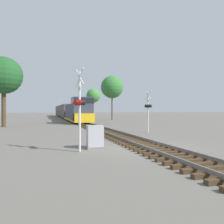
{
  "coord_description": "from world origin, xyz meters",
  "views": [
    {
      "loc": [
        -5.78,
        -11.53,
        2.19
      ],
      "look_at": [
        1.08,
        10.66,
        2.0
      ],
      "focal_mm": 35.0,
      "sensor_mm": 36.0,
      "label": 1
    }
  ],
  "objects": [
    {
      "name": "crossing_signal_near",
      "position": [
        -4.06,
        -0.12,
        2.5
      ],
      "size": [
        0.56,
        1.01,
        4.37
      ],
      "rotation": [
        0.0,
        0.0,
        -1.28
      ],
      "color": "silver",
      "rests_on": "ground"
    },
    {
      "name": "relay_cabinet",
      "position": [
        -3.03,
        0.69,
        0.65
      ],
      "size": [
        1.0,
        0.69,
        1.32
      ],
      "color": "slate",
      "rests_on": "ground"
    },
    {
      "name": "crossing_signal_far",
      "position": [
        3.88,
        7.7,
        2.45
      ],
      "size": [
        0.42,
        1.01,
        4.12
      ],
      "rotation": [
        0.0,
        0.0,
        1.7
      ],
      "color": "silver",
      "rests_on": "ground"
    },
    {
      "name": "tree_deep_background",
      "position": [
        8.5,
        54.07,
        6.63
      ],
      "size": [
        4.29,
        4.29,
        8.82
      ],
      "color": "brown",
      "rests_on": "ground"
    },
    {
      "name": "tree_mid_background",
      "position": [
        8.99,
        36.18,
        7.48
      ],
      "size": [
        5.14,
        5.14,
        10.07
      ],
      "color": "brown",
      "rests_on": "ground"
    },
    {
      "name": "rail_track_bed",
      "position": [
        0.0,
        -0.0,
        0.14
      ],
      "size": [
        2.6,
        160.0,
        0.31
      ],
      "color": "#42301E",
      "rests_on": "ground"
    },
    {
      "name": "ground_plane",
      "position": [
        0.0,
        0.0,
        0.0
      ],
      "size": [
        400.0,
        400.0,
        0.0
      ],
      "primitive_type": "plane",
      "color": "#666059"
    },
    {
      "name": "tree_far_right",
      "position": [
        -10.91,
        19.96,
        6.7
      ],
      "size": [
        4.83,
        4.83,
        9.17
      ],
      "color": "#473521",
      "rests_on": "ground"
    },
    {
      "name": "freight_train",
      "position": [
        0.0,
        50.81,
        1.92
      ],
      "size": [
        3.13,
        60.69,
        4.28
      ],
      "color": "#33384C",
      "rests_on": "ground"
    }
  ]
}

